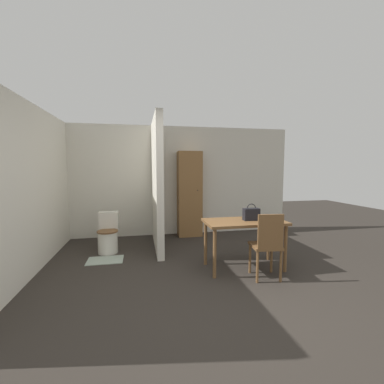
{
  "coord_description": "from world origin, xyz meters",
  "views": [
    {
      "loc": [
        -0.77,
        -2.69,
        1.56
      ],
      "look_at": [
        0.07,
        1.43,
        1.16
      ],
      "focal_mm": 24.0,
      "sensor_mm": 36.0,
      "label": 1
    }
  ],
  "objects_px": {
    "wooden_chair": "(267,244)",
    "wooden_cabinet": "(189,194)",
    "handbag": "(251,214)",
    "dining_table": "(244,226)",
    "toilet": "(108,235)"
  },
  "relations": [
    {
      "from": "wooden_chair",
      "to": "wooden_cabinet",
      "type": "distance_m",
      "value": 2.63
    },
    {
      "from": "handbag",
      "to": "wooden_cabinet",
      "type": "bearing_deg",
      "value": 105.64
    },
    {
      "from": "dining_table",
      "to": "handbag",
      "type": "height_order",
      "value": "handbag"
    },
    {
      "from": "handbag",
      "to": "wooden_cabinet",
      "type": "xyz_separation_m",
      "value": [
        -0.58,
        2.06,
        0.11
      ]
    },
    {
      "from": "wooden_chair",
      "to": "toilet",
      "type": "bearing_deg",
      "value": 150.62
    },
    {
      "from": "handbag",
      "to": "dining_table",
      "type": "bearing_deg",
      "value": -174.71
    },
    {
      "from": "dining_table",
      "to": "wooden_cabinet",
      "type": "xyz_separation_m",
      "value": [
        -0.46,
        2.07,
        0.3
      ]
    },
    {
      "from": "wooden_chair",
      "to": "handbag",
      "type": "height_order",
      "value": "handbag"
    },
    {
      "from": "wooden_chair",
      "to": "toilet",
      "type": "xyz_separation_m",
      "value": [
        -2.31,
        1.68,
        -0.2
      ]
    },
    {
      "from": "handbag",
      "to": "toilet",
      "type": "bearing_deg",
      "value": 151.67
    },
    {
      "from": "wooden_chair",
      "to": "handbag",
      "type": "bearing_deg",
      "value": 101.34
    },
    {
      "from": "toilet",
      "to": "handbag",
      "type": "xyz_separation_m",
      "value": [
        2.27,
        -1.23,
        0.54
      ]
    },
    {
      "from": "toilet",
      "to": "wooden_cabinet",
      "type": "xyz_separation_m",
      "value": [
        1.7,
        0.83,
        0.65
      ]
    },
    {
      "from": "dining_table",
      "to": "toilet",
      "type": "distance_m",
      "value": 2.51
    },
    {
      "from": "dining_table",
      "to": "wooden_cabinet",
      "type": "distance_m",
      "value": 2.14
    }
  ]
}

